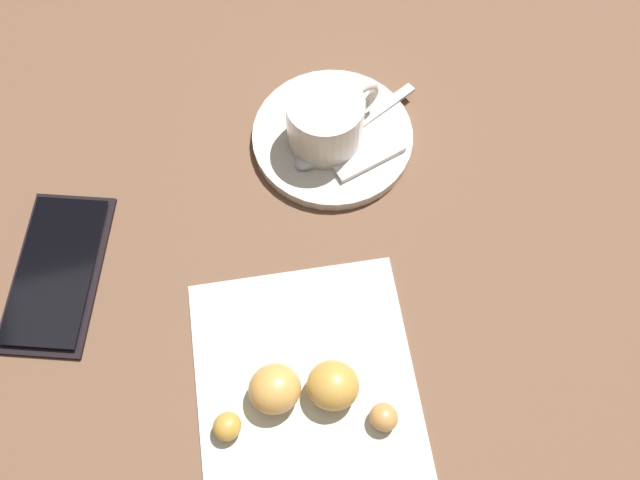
% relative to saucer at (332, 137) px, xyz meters
% --- Properties ---
extents(ground_plane, '(1.80, 1.80, 0.00)m').
position_rel_saucer_xyz_m(ground_plane, '(-0.09, 0.04, -0.01)').
color(ground_plane, brown).
extents(saucer, '(0.15, 0.15, 0.01)m').
position_rel_saucer_xyz_m(saucer, '(0.00, 0.00, 0.00)').
color(saucer, silver).
rests_on(saucer, ground).
extents(espresso_cup, '(0.07, 0.09, 0.05)m').
position_rel_saucer_xyz_m(espresso_cup, '(-0.00, 0.01, 0.03)').
color(espresso_cup, silver).
rests_on(espresso_cup, saucer).
extents(teaspoon, '(0.07, 0.13, 0.01)m').
position_rel_saucer_xyz_m(teaspoon, '(-0.01, -0.00, 0.01)').
color(teaspoon, silver).
rests_on(teaspoon, saucer).
extents(sugar_packet, '(0.04, 0.07, 0.01)m').
position_rel_saucer_xyz_m(sugar_packet, '(-0.03, -0.02, 0.01)').
color(sugar_packet, white).
rests_on(sugar_packet, saucer).
extents(napkin, '(0.20, 0.19, 0.00)m').
position_rel_saucer_xyz_m(napkin, '(-0.21, 0.08, -0.00)').
color(napkin, silver).
rests_on(napkin, ground).
extents(croissant, '(0.07, 0.15, 0.03)m').
position_rel_saucer_xyz_m(croissant, '(-0.22, 0.08, 0.01)').
color(croissant, '#C78A48').
rests_on(croissant, napkin).
extents(cell_phone, '(0.16, 0.11, 0.01)m').
position_rel_saucer_xyz_m(cell_phone, '(-0.07, 0.26, -0.00)').
color(cell_phone, black).
rests_on(cell_phone, ground).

